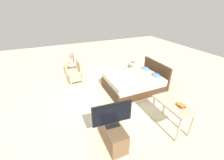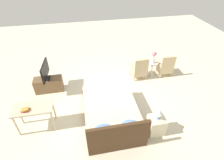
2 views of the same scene
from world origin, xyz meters
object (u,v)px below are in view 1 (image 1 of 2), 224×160
at_px(armchair_by_window_left, 71,65).
at_px(armchair_by_window_right, 76,74).
at_px(book_stack, 181,105).
at_px(tv_flatscreen, 112,114).
at_px(tv_stand, 112,133).
at_px(side_table, 73,69).
at_px(bed, 135,82).
at_px(nightstand, 134,69).
at_px(flower_vase, 71,58).
at_px(vanity_desk, 173,107).
at_px(table_lamp, 134,59).

bearing_deg(armchair_by_window_left, armchair_by_window_right, -0.00).
xyz_separation_m(armchair_by_window_right, book_stack, (3.72, 1.82, 0.42)).
bearing_deg(tv_flatscreen, tv_stand, 175.47).
bearing_deg(tv_stand, tv_flatscreen, -4.53).
bearing_deg(book_stack, armchair_by_window_left, -159.23).
relative_size(armchair_by_window_left, side_table, 1.52).
bearing_deg(tv_flatscreen, armchair_by_window_left, -178.35).
height_order(bed, nightstand, bed).
relative_size(armchair_by_window_left, flower_vase, 1.93).
distance_m(armchair_by_window_left, nightstand, 2.94).
bearing_deg(armchair_by_window_left, book_stack, 20.77).
xyz_separation_m(bed, side_table, (-2.02, -1.97, 0.08)).
height_order(armchair_by_window_left, nightstand, armchair_by_window_left).
distance_m(tv_stand, tv_flatscreen, 0.58).
distance_m(nightstand, book_stack, 3.49).
height_order(armchair_by_window_right, vanity_desk, armchair_by_window_right).
distance_m(nightstand, tv_flatscreen, 3.94).
height_order(bed, flower_vase, flower_vase).
height_order(bed, armchair_by_window_left, bed).
distance_m(side_table, book_stack, 4.67).
xyz_separation_m(side_table, vanity_desk, (4.11, 1.77, 0.27)).
distance_m(nightstand, tv_stand, 3.90).
height_order(bed, armchair_by_window_right, bed).
height_order(side_table, table_lamp, table_lamp).
distance_m(table_lamp, tv_flatscreen, 3.90).
distance_m(bed, table_lamp, 1.37).
xyz_separation_m(tv_flatscreen, book_stack, (0.33, 1.69, -0.05)).
bearing_deg(tv_flatscreen, armchair_by_window_right, -177.83).
relative_size(armchair_by_window_right, tv_flatscreen, 1.02).
distance_m(bed, side_table, 2.83).
xyz_separation_m(flower_vase, vanity_desk, (4.11, 1.77, -0.25)).
bearing_deg(bed, table_lamp, 151.07).
bearing_deg(book_stack, vanity_desk, -153.24).
height_order(armchair_by_window_left, flower_vase, flower_vase).
xyz_separation_m(nightstand, table_lamp, (0.00, 0.00, 0.49)).
bearing_deg(armchair_by_window_left, flower_vase, -3.19).
bearing_deg(armchair_by_window_left, bed, 37.21).
height_order(table_lamp, tv_stand, table_lamp).
height_order(bed, side_table, bed).
bearing_deg(flower_vase, tv_stand, 2.31).
xyz_separation_m(armchair_by_window_right, table_lamp, (0.35, 2.57, 0.40)).
bearing_deg(flower_vase, book_stack, 23.47).
xyz_separation_m(tv_stand, tv_flatscreen, (0.00, -0.00, 0.58)).
distance_m(armchair_by_window_right, flower_vase, 0.75).
bearing_deg(tv_stand, book_stack, 78.94).
bearing_deg(tv_flatscreen, table_lamp, 141.29).
bearing_deg(side_table, vanity_desk, 23.35).
xyz_separation_m(tv_stand, book_stack, (0.33, 1.69, 0.53)).
height_order(side_table, flower_vase, flower_vase).
relative_size(bed, vanity_desk, 2.02).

